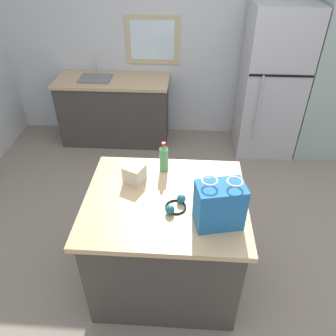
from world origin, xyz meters
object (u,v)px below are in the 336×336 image
object	(u,v)px
small_box	(135,174)
ear_defenders	(176,205)
kitchen_island	(166,241)
shopping_bag	(219,205)
bottle	(164,158)
tall_cabinet	(331,72)
refrigerator	(272,83)

from	to	relation	value
small_box	ear_defenders	size ratio (longest dim) A/B	0.66
kitchen_island	shopping_bag	distance (m)	0.73
kitchen_island	small_box	bearing A→B (deg)	142.65
ear_defenders	kitchen_island	bearing A→B (deg)	130.71
bottle	ear_defenders	world-z (taller)	bottle
small_box	bottle	world-z (taller)	bottle
kitchen_island	shopping_bag	bearing A→B (deg)	-30.95
tall_cabinet	bottle	distance (m)	2.65
ear_defenders	small_box	bearing A→B (deg)	139.31
kitchen_island	shopping_bag	world-z (taller)	shopping_bag
shopping_bag	refrigerator	bearing A→B (deg)	71.65
refrigerator	tall_cabinet	bearing A→B (deg)	0.02
shopping_bag	small_box	distance (m)	0.73
shopping_bag	ear_defenders	bearing A→B (deg)	156.19
tall_cabinet	bottle	size ratio (longest dim) A/B	8.36
tall_cabinet	shopping_bag	xyz separation A→B (m)	(-1.48, -2.43, -0.01)
refrigerator	small_box	distance (m)	2.47
bottle	tall_cabinet	bearing A→B (deg)	45.14
tall_cabinet	ear_defenders	xyz separation A→B (m)	(-1.75, -2.31, -0.14)
kitchen_island	bottle	bearing A→B (deg)	95.90
shopping_bag	small_box	world-z (taller)	shopping_bag
refrigerator	ear_defenders	bearing A→B (deg)	-115.15
kitchen_island	small_box	size ratio (longest dim) A/B	8.49
small_box	ear_defenders	world-z (taller)	small_box
tall_cabinet	shopping_bag	bearing A→B (deg)	-121.28
kitchen_island	tall_cabinet	bearing A→B (deg)	50.43
refrigerator	shopping_bag	size ratio (longest dim) A/B	5.23
shopping_bag	kitchen_island	bearing A→B (deg)	149.05
refrigerator	tall_cabinet	world-z (taller)	tall_cabinet
refrigerator	ear_defenders	xyz separation A→B (m)	(-1.08, -2.31, 0.01)
tall_cabinet	shopping_bag	distance (m)	2.84
kitchen_island	tall_cabinet	world-z (taller)	tall_cabinet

